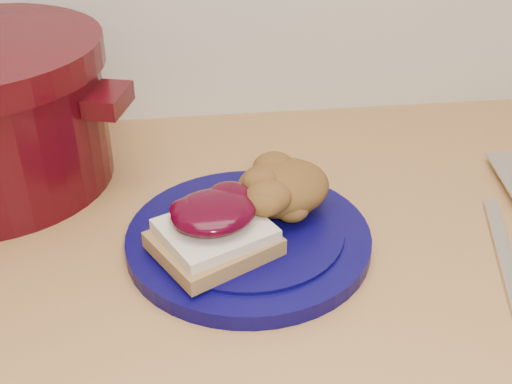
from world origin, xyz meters
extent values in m
cylinder|color=#07043D|center=(-0.01, 1.49, 0.91)|extent=(0.32, 0.32, 0.02)
cube|color=olive|center=(-0.04, 1.46, 0.93)|extent=(0.13, 0.13, 0.02)
cube|color=beige|center=(-0.04, 1.46, 0.94)|extent=(0.12, 0.12, 0.01)
ellipsoid|color=#31010F|center=(-0.04, 1.47, 0.96)|extent=(0.10, 0.10, 0.02)
ellipsoid|color=brown|center=(0.03, 1.52, 0.94)|extent=(0.12, 0.12, 0.05)
cube|color=silver|center=(0.24, 1.44, 0.90)|extent=(0.07, 0.18, 0.00)
cube|color=#38050B|center=(-0.14, 1.62, 1.01)|extent=(0.05, 0.07, 0.02)
camera|label=1|loc=(-0.07, 0.98, 1.29)|focal=45.00mm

